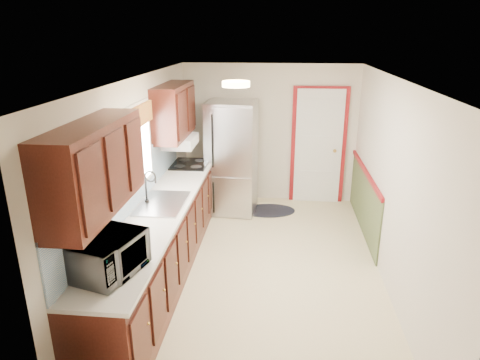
# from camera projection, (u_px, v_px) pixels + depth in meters

# --- Properties ---
(room_shell) EXTENTS (3.20, 5.20, 2.52)m
(room_shell) POSITION_uv_depth(u_px,v_px,m) (263.00, 181.00, 5.11)
(room_shell) COLOR beige
(room_shell) RESTS_ON ground
(kitchen_run) EXTENTS (0.63, 4.00, 2.20)m
(kitchen_run) POSITION_uv_depth(u_px,v_px,m) (157.00, 217.00, 5.08)
(kitchen_run) COLOR #37120C
(kitchen_run) RESTS_ON ground
(back_wall_trim) EXTENTS (1.12, 2.30, 2.08)m
(back_wall_trim) POSITION_uv_depth(u_px,v_px,m) (328.00, 157.00, 7.20)
(back_wall_trim) COLOR maroon
(back_wall_trim) RESTS_ON ground
(ceiling_fixture) EXTENTS (0.30, 0.30, 0.06)m
(ceiling_fixture) POSITION_uv_depth(u_px,v_px,m) (236.00, 84.00, 4.57)
(ceiling_fixture) COLOR #FFD88C
(ceiling_fixture) RESTS_ON room_shell
(microwave) EXTENTS (0.49, 0.68, 0.41)m
(microwave) POSITION_uv_depth(u_px,v_px,m) (110.00, 252.00, 3.57)
(microwave) COLOR white
(microwave) RESTS_ON kitchen_run
(refrigerator) EXTENTS (0.82, 0.80, 1.85)m
(refrigerator) POSITION_uv_depth(u_px,v_px,m) (232.00, 158.00, 7.03)
(refrigerator) COLOR #B7B7BC
(refrigerator) RESTS_ON ground
(rug) EXTENTS (0.96, 0.68, 0.01)m
(rug) POSITION_uv_depth(u_px,v_px,m) (269.00, 211.00, 7.29)
(rug) COLOR black
(rug) RESTS_ON ground
(cooktop) EXTENTS (0.54, 0.65, 0.02)m
(cooktop) POSITION_uv_depth(u_px,v_px,m) (190.00, 164.00, 6.62)
(cooktop) COLOR black
(cooktop) RESTS_ON kitchen_run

